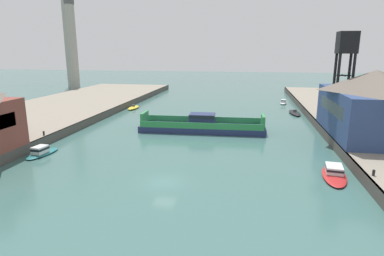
% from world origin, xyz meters
% --- Properties ---
extents(ground_plane, '(400.00, 400.00, 0.00)m').
position_xyz_m(ground_plane, '(0.00, 0.00, 0.00)').
color(ground_plane, '#3D6660').
extents(quay_left, '(28.00, 140.00, 1.49)m').
position_xyz_m(quay_left, '(-35.73, 20.00, 0.74)').
color(quay_left, gray).
rests_on(quay_left, ground).
extents(chain_ferry, '(23.06, 6.56, 3.30)m').
position_xyz_m(chain_ferry, '(0.84, 24.45, 1.02)').
color(chain_ferry, navy).
rests_on(chain_ferry, ground).
extents(moored_boat_near_left, '(2.08, 5.96, 1.09)m').
position_xyz_m(moored_boat_near_left, '(-19.93, 44.96, 0.31)').
color(moored_boat_near_left, yellow).
rests_on(moored_boat_near_left, ground).
extents(moored_boat_near_right, '(2.76, 6.16, 1.38)m').
position_xyz_m(moored_boat_near_right, '(-19.73, 6.47, 0.52)').
color(moored_boat_near_right, '#237075').
rests_on(moored_boat_near_right, ground).
extents(moored_boat_mid_left, '(3.57, 7.88, 1.24)m').
position_xyz_m(moored_boat_mid_left, '(19.42, 5.17, 0.46)').
color(moored_boat_mid_left, red).
rests_on(moored_boat_mid_left, ground).
extents(moored_boat_mid_right, '(2.83, 7.74, 1.06)m').
position_xyz_m(moored_boat_mid_right, '(19.89, 44.84, 0.29)').
color(moored_boat_mid_right, black).
rests_on(moored_boat_mid_right, ground).
extents(moored_boat_far_left, '(2.30, 5.00, 1.28)m').
position_xyz_m(moored_boat_far_left, '(18.70, 59.65, 0.47)').
color(moored_boat_far_left, white).
rests_on(moored_boat_far_left, ground).
extents(warehouse_shed, '(12.28, 20.51, 10.20)m').
position_xyz_m(warehouse_shed, '(28.16, 20.68, 6.59)').
color(warehouse_shed, navy).
rests_on(warehouse_shed, quay_right).
extents(crane_tower, '(2.93, 2.93, 16.05)m').
position_xyz_m(crane_tower, '(24.41, 24.37, 13.78)').
color(crane_tower, black).
rests_on(crane_tower, quay_right).
extents(bollard_left_mid, '(0.32, 0.32, 0.71)m').
position_xyz_m(bollard_left_mid, '(-22.58, 2.22, 1.88)').
color(bollard_left_mid, black).
rests_on(bollard_left_mid, quay_left).
extents(bollard_right_mid, '(0.32, 0.32, 0.71)m').
position_xyz_m(bollard_right_mid, '(22.58, 2.12, 1.88)').
color(bollard_right_mid, black).
rests_on(bollard_right_mid, quay_right).
extents(bollard_left_aft, '(0.32, 0.32, 0.71)m').
position_xyz_m(bollard_left_aft, '(-22.58, 11.48, 1.88)').
color(bollard_left_aft, black).
rests_on(bollard_left_aft, quay_left).
extents(bollard_right_aft, '(0.32, 0.32, 0.71)m').
position_xyz_m(bollard_right_aft, '(22.58, 11.51, 1.88)').
color(bollard_right_aft, black).
rests_on(bollard_right_aft, quay_right).
extents(smokestack_distant_a, '(3.57, 3.57, 32.77)m').
position_xyz_m(smokestack_distant_a, '(-56.00, 81.05, 17.41)').
color(smokestack_distant_a, '#9E998E').
rests_on(smokestack_distant_a, ground).
extents(smokestack_distant_b, '(2.83, 2.83, 38.48)m').
position_xyz_m(smokestack_distant_b, '(-62.73, 89.66, 20.28)').
color(smokestack_distant_b, '#9E998E').
rests_on(smokestack_distant_b, ground).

